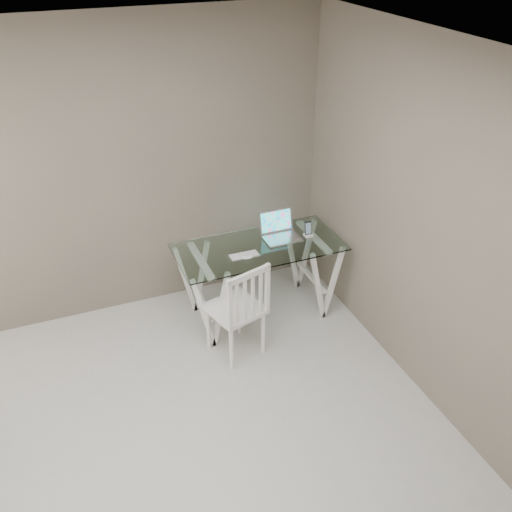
# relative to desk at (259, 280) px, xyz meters

# --- Properties ---
(room) EXTENTS (4.50, 4.52, 2.71)m
(room) POSITION_rel_desk_xyz_m (-1.23, -1.59, 1.33)
(room) COLOR #B8B6B0
(room) RESTS_ON ground
(desk) EXTENTS (1.50, 0.70, 0.75)m
(desk) POSITION_rel_desk_xyz_m (0.00, 0.00, 0.00)
(desk) COLOR silver
(desk) RESTS_ON ground
(chair) EXTENTS (0.52, 0.52, 0.92)m
(chair) POSITION_rel_desk_xyz_m (-0.37, -0.49, 0.12)
(chair) COLOR white
(chair) RESTS_ON ground
(laptop) EXTENTS (0.33, 0.28, 0.23)m
(laptop) POSITION_rel_desk_xyz_m (0.25, 0.10, 0.42)
(laptop) COLOR silver
(laptop) RESTS_ON desk
(keyboard) EXTENTS (0.27, 0.12, 0.01)m
(keyboard) POSITION_rel_desk_xyz_m (-0.18, -0.10, 0.37)
(keyboard) COLOR silver
(keyboard) RESTS_ON desk
(mouse) EXTENTS (0.11, 0.06, 0.03)m
(mouse) POSITION_rel_desk_xyz_m (-0.17, -0.15, 0.38)
(mouse) COLOR white
(mouse) RESTS_ON desk
(phone_dock) EXTENTS (0.07, 0.07, 0.14)m
(phone_dock) POSITION_rel_desk_xyz_m (0.49, 0.01, 0.40)
(phone_dock) COLOR white
(phone_dock) RESTS_ON desk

